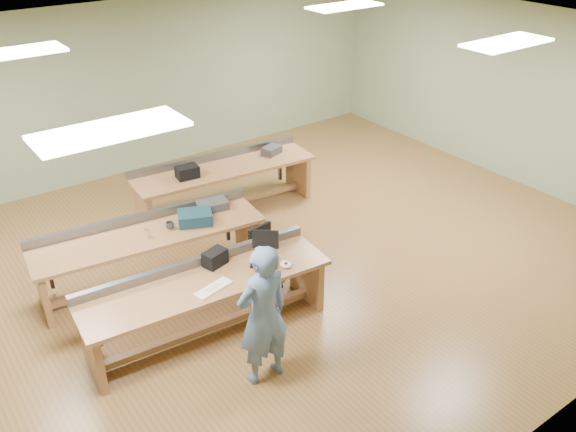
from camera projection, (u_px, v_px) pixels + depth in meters
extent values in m
plane|color=brown|center=(270.00, 260.00, 8.56)|extent=(10.00, 10.00, 0.00)
plane|color=silver|center=(266.00, 45.00, 7.11)|extent=(10.00, 10.00, 0.00)
cube|color=gray|center=(139.00, 88.00, 10.67)|extent=(10.00, 0.04, 3.00)
cube|color=gray|center=(542.00, 323.00, 5.01)|extent=(10.00, 0.04, 3.00)
cube|color=gray|center=(509.00, 93.00, 10.41)|extent=(0.04, 8.00, 3.00)
cube|color=white|center=(110.00, 130.00, 4.78)|extent=(1.20, 0.50, 0.03)
cube|color=white|center=(10.00, 53.00, 6.90)|extent=(1.20, 0.50, 0.03)
cube|color=white|center=(507.00, 43.00, 7.35)|extent=(1.20, 0.50, 0.03)
cube|color=white|center=(345.00, 6.00, 9.47)|extent=(1.20, 0.50, 0.03)
cube|color=#A26B44|center=(206.00, 283.00, 6.84)|extent=(2.94, 1.01, 0.05)
cube|color=#A26B44|center=(92.00, 351.00, 6.41)|extent=(0.14, 0.67, 0.70)
cube|color=#A26B44|center=(307.00, 275.00, 7.63)|extent=(0.14, 0.67, 0.70)
cube|color=#A26B44|center=(210.00, 327.00, 7.14)|extent=(2.59, 0.31, 0.08)
cube|color=#585A60|center=(194.00, 263.00, 7.05)|extent=(2.89, 0.32, 0.11)
cube|color=#A26B44|center=(149.00, 235.00, 7.77)|extent=(3.03, 1.14, 0.05)
cube|color=#A26B44|center=(42.00, 290.00, 7.36)|extent=(0.16, 0.69, 0.70)
cube|color=#A26B44|center=(248.00, 233.00, 8.54)|extent=(0.16, 0.69, 0.70)
cube|color=#A26B44|center=(154.00, 275.00, 8.07)|extent=(2.65, 0.42, 0.08)
cube|color=#585A60|center=(140.00, 217.00, 8.00)|extent=(2.95, 0.44, 0.11)
cube|color=#A26B44|center=(225.00, 169.00, 9.54)|extent=(2.97, 1.03, 0.05)
cube|color=#A26B44|center=(144.00, 211.00, 9.11)|extent=(0.14, 0.68, 0.70)
cube|color=#A26B44|center=(298.00, 172.00, 10.33)|extent=(0.14, 0.68, 0.70)
cube|color=#A26B44|center=(227.00, 204.00, 9.84)|extent=(2.61, 0.33, 0.08)
cube|color=#585A60|center=(215.00, 156.00, 9.76)|extent=(2.91, 0.34, 0.11)
imported|color=slate|center=(263.00, 315.00, 6.18)|extent=(0.60, 0.39, 1.64)
cube|color=black|center=(265.00, 262.00, 7.15)|extent=(0.41, 0.40, 0.03)
cube|color=black|center=(265.00, 239.00, 7.14)|extent=(0.25, 0.22, 0.25)
cube|color=white|center=(213.00, 289.00, 6.68)|extent=(0.48, 0.25, 0.03)
ellipsoid|color=white|center=(286.00, 264.00, 7.07)|extent=(0.18, 0.19, 0.06)
cube|color=black|center=(215.00, 258.00, 7.07)|extent=(0.31, 0.24, 0.19)
cylinder|color=black|center=(269.00, 270.00, 8.00)|extent=(0.05, 0.05, 0.39)
cube|color=black|center=(269.00, 256.00, 7.90)|extent=(0.41, 0.41, 0.05)
cube|color=black|center=(260.00, 237.00, 7.91)|extent=(0.36, 0.09, 0.34)
cylinder|color=black|center=(269.00, 281.00, 8.09)|extent=(0.47, 0.47, 0.05)
cube|color=#133340|center=(195.00, 217.00, 7.95)|extent=(0.53, 0.48, 0.15)
cube|color=#353537|center=(212.00, 205.00, 8.30)|extent=(0.45, 0.33, 0.11)
imported|color=#353537|center=(170.00, 225.00, 7.84)|extent=(0.14, 0.14, 0.09)
cylinder|color=silver|center=(148.00, 234.00, 7.63)|extent=(0.09, 0.09, 0.12)
cube|color=black|center=(187.00, 172.00, 9.16)|extent=(0.35, 0.26, 0.19)
cube|color=#353537|center=(272.00, 150.00, 9.97)|extent=(0.36, 0.30, 0.12)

